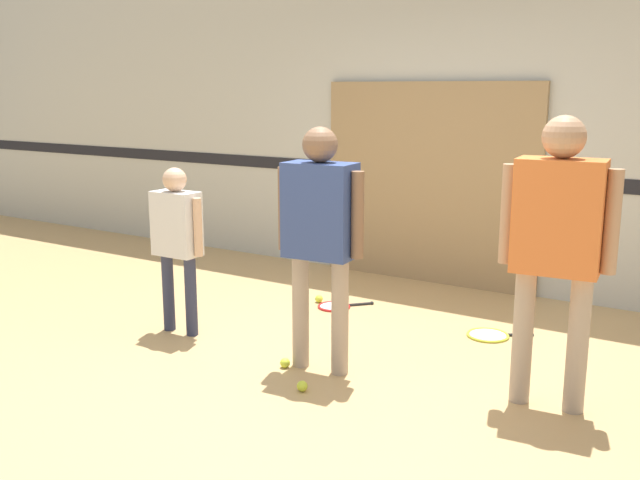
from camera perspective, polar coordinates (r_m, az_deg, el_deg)
ground_plane at (r=4.73m, az=0.28°, el=-10.26°), size 16.00×16.00×0.00m
wall_back at (r=6.57m, az=11.72°, el=10.05°), size 16.00×0.07×3.20m
wall_panel at (r=6.69m, az=8.68°, el=4.46°), size 2.09×0.05×1.86m
person_instructor at (r=4.45m, az=-0.00°, el=1.35°), size 0.59×0.28×1.57m
person_student_left at (r=5.30m, az=-11.38°, el=0.61°), size 0.47×0.19×1.24m
person_student_right at (r=4.12m, az=18.46°, el=0.63°), size 0.63×0.30×1.66m
racket_spare_on_floor at (r=5.99m, az=1.31°, el=-5.32°), size 0.44×0.46×0.03m
racket_second_spare at (r=5.46m, az=13.43°, el=-7.40°), size 0.51×0.43×0.03m
tennis_ball_near_instructor at (r=4.40m, az=-1.43°, el=-11.61°), size 0.07×0.07×0.07m
tennis_ball_by_spare_racket at (r=6.11m, az=-0.09°, el=-4.73°), size 0.07×0.07×0.07m
tennis_ball_stray_left at (r=4.74m, az=-2.81°, el=-9.79°), size 0.07×0.07×0.07m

